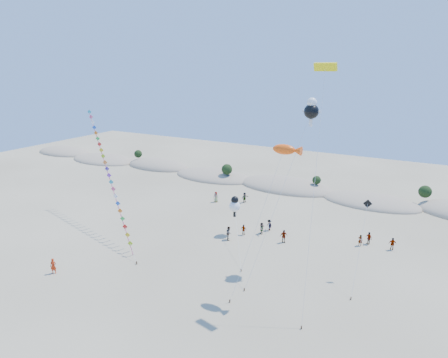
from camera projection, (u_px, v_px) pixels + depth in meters
ground at (121, 316)px, 35.14m from camera, size 160.00×160.00×0.00m
dune_ridge at (290, 187)px, 72.60m from camera, size 145.30×11.49×5.57m
kite_train at (107, 170)px, 53.22m from camera, size 20.96×13.61×16.53m
fish_kite at (287, 150)px, 35.43m from camera, size 4.95×5.45×15.44m
cartoon_kite_low at (235, 205)px, 51.43m from camera, size 6.16×9.57×5.56m
cartoon_kite_high at (311, 110)px, 40.32m from camera, size 4.30×10.18×19.37m
parafoil_kite at (325, 73)px, 32.74m from camera, size 2.26×6.66×22.86m
dark_kite at (363, 227)px, 39.50m from camera, size 0.94×6.00×8.88m
flyer_foreground at (53, 266)px, 42.22m from camera, size 0.79×0.71×1.82m
beachgoers at (269, 221)px, 54.74m from camera, size 29.70×15.69×1.88m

